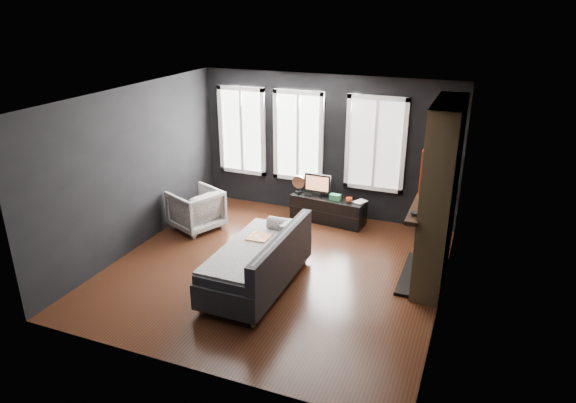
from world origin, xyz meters
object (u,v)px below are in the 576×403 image
at_px(monitor, 318,183).
at_px(book, 357,195).
at_px(sofa, 257,259).
at_px(mantel_vase, 426,186).
at_px(armchair, 196,207).
at_px(media_console, 328,209).
at_px(mug, 349,199).

bearing_deg(monitor, book, -0.29).
height_order(sofa, mantel_vase, mantel_vase).
xyz_separation_m(armchair, mantel_vase, (4.00, 0.15, 0.90)).
distance_m(sofa, book, 2.79).
relative_size(media_console, book, 5.77).
bearing_deg(mantel_vase, book, 140.74).
height_order(media_console, monitor, monitor).
bearing_deg(monitor, sofa, -87.70).
distance_m(media_console, monitor, 0.54).
distance_m(sofa, monitor, 2.73).
height_order(sofa, mug, sofa).
bearing_deg(monitor, mantel_vase, -25.53).
bearing_deg(mantel_vase, armchair, -177.85).
relative_size(mug, book, 0.48).
xyz_separation_m(mug, mantel_vase, (1.43, -0.96, 0.77)).
bearing_deg(book, mug, -135.20).
height_order(armchair, monitor, monitor).
relative_size(sofa, monitor, 4.02).
height_order(armchair, media_console, armchair).
height_order(mug, book, book).
relative_size(media_console, mantel_vase, 7.73).
xyz_separation_m(media_console, mug, (0.42, -0.09, 0.30)).
xyz_separation_m(mug, book, (0.11, 0.11, 0.06)).
bearing_deg(media_console, book, 8.77).
distance_m(armchair, monitor, 2.31).
relative_size(armchair, mug, 7.08).
bearing_deg(armchair, sofa, 76.35).
bearing_deg(sofa, mug, 75.72).
bearing_deg(mug, book, 44.80).
height_order(armchair, book, armchair).
height_order(sofa, book, sofa).
height_order(media_console, mug, mug).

